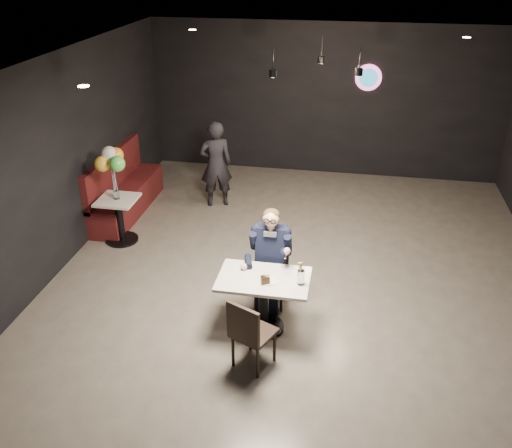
% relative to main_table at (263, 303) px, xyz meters
% --- Properties ---
extents(floor, '(9.00, 9.00, 0.00)m').
position_rel_main_table_xyz_m(floor, '(0.32, 0.84, -0.38)').
color(floor, slate).
rests_on(floor, ground).
extents(wall_sign, '(0.50, 0.06, 0.50)m').
position_rel_main_table_xyz_m(wall_sign, '(1.12, 5.31, 1.62)').
color(wall_sign, pink).
rests_on(wall_sign, floor).
extents(pendant_lights, '(1.40, 1.20, 0.36)m').
position_rel_main_table_xyz_m(pendant_lights, '(0.32, 2.84, 2.51)').
color(pendant_lights, black).
rests_on(pendant_lights, floor).
extents(main_table, '(1.10, 0.70, 0.75)m').
position_rel_main_table_xyz_m(main_table, '(0.00, 0.00, 0.00)').
color(main_table, silver).
rests_on(main_table, floor).
extents(chair_far, '(0.42, 0.46, 0.92)m').
position_rel_main_table_xyz_m(chair_far, '(0.00, 0.55, 0.09)').
color(chair_far, black).
rests_on(chair_far, floor).
extents(chair_near, '(0.57, 0.59, 0.92)m').
position_rel_main_table_xyz_m(chair_near, '(0.00, -0.65, 0.09)').
color(chair_near, black).
rests_on(chair_near, floor).
extents(seated_man, '(0.60, 0.80, 1.44)m').
position_rel_main_table_xyz_m(seated_man, '(0.00, 0.55, 0.34)').
color(seated_man, black).
rests_on(seated_man, floor).
extents(dessert_plate, '(0.20, 0.20, 0.01)m').
position_rel_main_table_xyz_m(dessert_plate, '(0.08, -0.06, 0.38)').
color(dessert_plate, white).
rests_on(dessert_plate, main_table).
extents(cake_slice, '(0.12, 0.11, 0.07)m').
position_rel_main_table_xyz_m(cake_slice, '(0.04, -0.11, 0.42)').
color(cake_slice, black).
rests_on(cake_slice, dessert_plate).
extents(mint_leaf, '(0.06, 0.04, 0.01)m').
position_rel_main_table_xyz_m(mint_leaf, '(0.06, -0.09, 0.47)').
color(mint_leaf, '#287C2D').
rests_on(mint_leaf, cake_slice).
extents(sundae_glass, '(0.08, 0.08, 0.19)m').
position_rel_main_table_xyz_m(sundae_glass, '(0.45, -0.05, 0.47)').
color(sundae_glass, silver).
rests_on(sundae_glass, main_table).
extents(wafer_cone, '(0.07, 0.07, 0.12)m').
position_rel_main_table_xyz_m(wafer_cone, '(0.44, -0.08, 0.62)').
color(wafer_cone, tan).
rests_on(wafer_cone, sundae_glass).
extents(booth_bench, '(0.55, 2.20, 1.10)m').
position_rel_main_table_xyz_m(booth_bench, '(-2.93, 2.79, 0.18)').
color(booth_bench, '#410E14').
rests_on(booth_bench, floor).
extents(side_table, '(0.59, 0.59, 0.74)m').
position_rel_main_table_xyz_m(side_table, '(-2.63, 1.79, -0.01)').
color(side_table, silver).
rests_on(side_table, floor).
extents(balloon_vase, '(0.09, 0.09, 0.14)m').
position_rel_main_table_xyz_m(balloon_vase, '(-2.63, 1.79, 0.45)').
color(balloon_vase, silver).
rests_on(balloon_vase, side_table).
extents(balloon_bunch, '(0.44, 0.44, 0.72)m').
position_rel_main_table_xyz_m(balloon_bunch, '(-2.63, 1.79, 0.89)').
color(balloon_bunch, yellow).
rests_on(balloon_bunch, balloon_vase).
extents(passerby, '(0.67, 0.56, 1.58)m').
position_rel_main_table_xyz_m(passerby, '(-1.44, 3.39, 0.41)').
color(passerby, black).
rests_on(passerby, floor).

